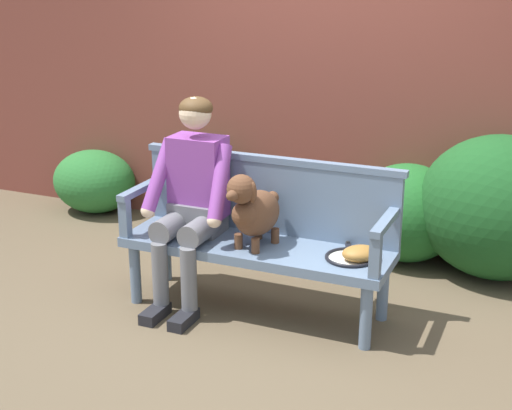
# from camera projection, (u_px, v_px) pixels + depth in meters

# --- Properties ---
(ground_plane) EXTENTS (40.00, 40.00, 0.00)m
(ground_plane) POSITION_uv_depth(u_px,v_px,m) (256.00, 310.00, 4.67)
(ground_plane) COLOR brown
(brick_garden_fence) EXTENTS (8.00, 0.30, 2.20)m
(brick_garden_fence) POSITION_uv_depth(u_px,v_px,m) (336.00, 98.00, 5.68)
(brick_garden_fence) COLOR brown
(brick_garden_fence) RESTS_ON ground
(hedge_bush_far_right) EXTENTS (0.74, 0.62, 0.55)m
(hedge_bush_far_right) POSITION_uv_depth(u_px,v_px,m) (94.00, 181.00, 6.43)
(hedge_bush_far_right) COLOR #286B2D
(hedge_bush_far_right) RESTS_ON ground
(hedge_bush_far_left) EXTENTS (0.79, 0.74, 0.72)m
(hedge_bush_far_left) POSITION_uv_depth(u_px,v_px,m) (407.00, 213.00, 5.36)
(hedge_bush_far_left) COLOR #1E5B23
(hedge_bush_far_left) RESTS_ON ground
(hedge_bush_mid_right) EXTENTS (0.88, 0.53, 0.70)m
(hedge_bush_mid_right) POSITION_uv_depth(u_px,v_px,m) (201.00, 188.00, 5.98)
(hedge_bush_mid_right) COLOR #1E5B23
(hedge_bush_mid_right) RESTS_ON ground
(hedge_bush_mid_left) EXTENTS (1.11, 0.93, 1.01)m
(hedge_bush_mid_left) POSITION_uv_depth(u_px,v_px,m) (499.00, 208.00, 5.02)
(hedge_bush_mid_left) COLOR #194C1E
(hedge_bush_mid_left) RESTS_ON ground
(garden_bench) EXTENTS (1.68, 0.51, 0.45)m
(garden_bench) POSITION_uv_depth(u_px,v_px,m) (256.00, 252.00, 4.54)
(garden_bench) COLOR slate
(garden_bench) RESTS_ON ground
(bench_backrest) EXTENTS (1.72, 0.06, 0.50)m
(bench_backrest) POSITION_uv_depth(u_px,v_px,m) (270.00, 194.00, 4.64)
(bench_backrest) COLOR slate
(bench_backrest) RESTS_ON garden_bench
(bench_armrest_left_end) EXTENTS (0.06, 0.51, 0.28)m
(bench_armrest_left_end) POSITION_uv_depth(u_px,v_px,m) (135.00, 201.00, 4.69)
(bench_armrest_left_end) COLOR slate
(bench_armrest_left_end) RESTS_ON garden_bench
(bench_armrest_right_end) EXTENTS (0.06, 0.51, 0.28)m
(bench_armrest_right_end) POSITION_uv_depth(u_px,v_px,m) (382.00, 236.00, 4.08)
(bench_armrest_right_end) COLOR slate
(bench_armrest_right_end) RESTS_ON garden_bench
(person_seated) EXTENTS (0.56, 0.66, 1.32)m
(person_seated) POSITION_uv_depth(u_px,v_px,m) (192.00, 194.00, 4.59)
(person_seated) COLOR black
(person_seated) RESTS_ON ground
(dog_on_bench) EXTENTS (0.30, 0.49, 0.49)m
(dog_on_bench) POSITION_uv_depth(u_px,v_px,m) (253.00, 210.00, 4.39)
(dog_on_bench) COLOR brown
(dog_on_bench) RESTS_ON garden_bench
(tennis_racket) EXTENTS (0.37, 0.58, 0.03)m
(tennis_racket) POSITION_uv_depth(u_px,v_px,m) (349.00, 256.00, 4.31)
(tennis_racket) COLOR black
(tennis_racket) RESTS_ON garden_bench
(baseball_glove) EXTENTS (0.28, 0.27, 0.09)m
(baseball_glove) POSITION_uv_depth(u_px,v_px,m) (361.00, 253.00, 4.25)
(baseball_glove) COLOR #9E6B2D
(baseball_glove) RESTS_ON garden_bench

